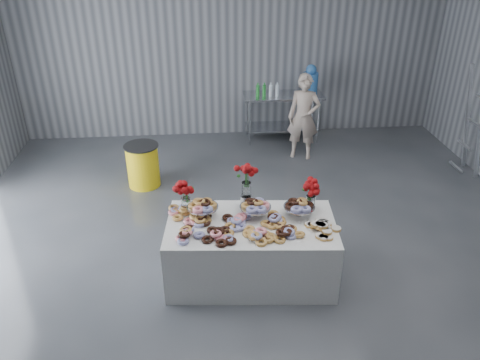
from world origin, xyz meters
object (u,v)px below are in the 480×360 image
object	(u,v)px
prep_table	(283,109)
display_table	(251,250)
person	(304,117)
water_jug	(310,81)
stepladder	(474,122)
trash_barrel	(143,165)

from	to	relation	value
prep_table	display_table	bearing A→B (deg)	-104.69
display_table	prep_table	xyz separation A→B (m)	(1.06, 4.03, 0.24)
prep_table	person	xyz separation A→B (m)	(0.22, -0.83, 0.14)
water_jug	stepladder	size ratio (longest dim) A/B	0.31
prep_table	trash_barrel	xyz separation A→B (m)	(-2.51, -1.65, -0.27)
person	display_table	bearing A→B (deg)	-94.27
prep_table	water_jug	xyz separation A→B (m)	(0.50, -0.00, 0.53)
stepladder	trash_barrel	bearing A→B (deg)	179.54
display_table	person	world-z (taller)	person
prep_table	person	bearing A→B (deg)	-75.24
person	trash_barrel	world-z (taller)	person
display_table	water_jug	distance (m)	4.39
person	stepladder	world-z (taller)	stepladder
water_jug	person	xyz separation A→B (m)	(-0.28, -0.83, -0.39)
prep_table	water_jug	distance (m)	0.73
display_table	prep_table	bearing A→B (deg)	75.31
trash_barrel	stepladder	bearing A→B (deg)	-0.46
prep_table	person	world-z (taller)	person
trash_barrel	person	bearing A→B (deg)	16.68
trash_barrel	prep_table	bearing A→B (deg)	33.34
person	trash_barrel	size ratio (longest dim) A/B	2.18
water_jug	trash_barrel	distance (m)	3.53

